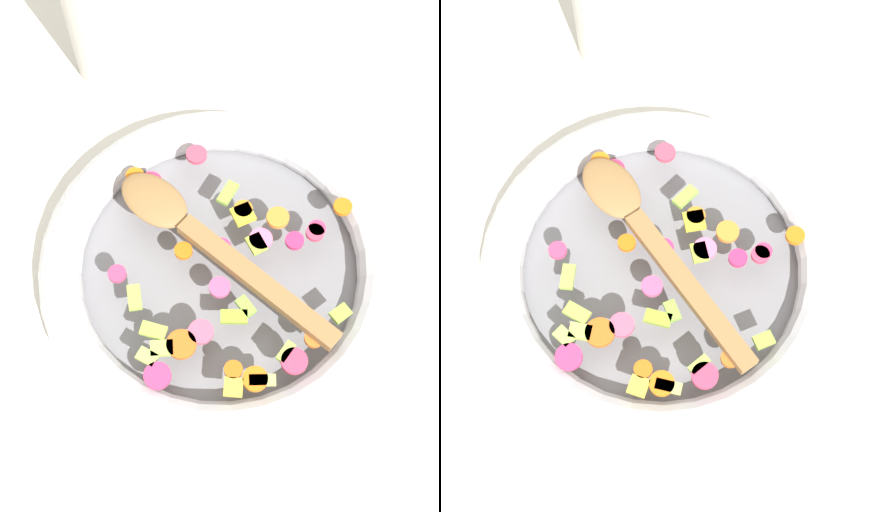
# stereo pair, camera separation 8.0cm
# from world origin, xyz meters

# --- Properties ---
(ground_plane) EXTENTS (4.00, 4.00, 0.00)m
(ground_plane) POSITION_xyz_m (0.00, 0.00, 0.00)
(ground_plane) COLOR silver
(skillet) EXTENTS (0.42, 0.42, 0.05)m
(skillet) POSITION_xyz_m (0.00, 0.00, 0.02)
(skillet) COLOR slate
(skillet) RESTS_ON ground_plane
(chopped_vegetables) EXTENTS (0.28, 0.31, 0.01)m
(chopped_vegetables) POSITION_xyz_m (0.01, -0.03, 0.05)
(chopped_vegetables) COLOR orange
(chopped_vegetables) RESTS_ON skillet
(wooden_spoon) EXTENTS (0.28, 0.20, 0.01)m
(wooden_spoon) POSITION_xyz_m (-0.02, 0.01, 0.06)
(wooden_spoon) COLOR olive
(wooden_spoon) RESTS_ON chopped_vegetables
(pepper_mill) EXTENTS (0.05, 0.05, 0.22)m
(pepper_mill) POSITION_xyz_m (-0.20, 0.28, 0.10)
(pepper_mill) COLOR #B2ADA3
(pepper_mill) RESTS_ON ground_plane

